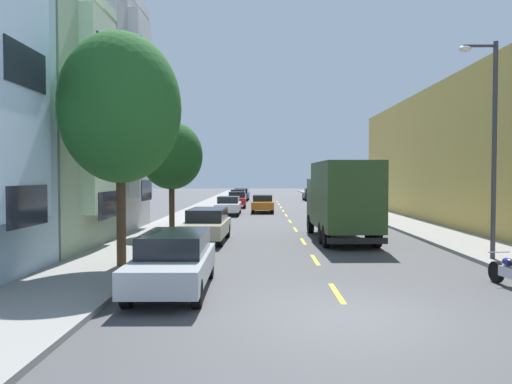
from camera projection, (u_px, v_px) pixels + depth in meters
ground_plane at (284, 212)px, 40.54m from camera, size 160.00×160.00×0.00m
sidewalk_left at (195, 213)px, 38.60m from camera, size 3.20×120.00×0.14m
sidewalk_right at (376, 214)px, 38.47m from camera, size 3.20×120.00×0.14m
lane_centerline_dashes at (288, 218)px, 35.04m from camera, size 0.14×47.20×0.01m
townhouse_third_dove_grey at (40, 116)px, 26.45m from camera, size 11.23×6.55×12.88m
street_tree_nearest at (120, 108)px, 15.49m from camera, size 3.84×3.84×7.41m
street_tree_second at (172, 156)px, 24.42m from camera, size 3.09×3.09×5.58m
street_lamp at (490, 135)px, 16.86m from camera, size 1.35×0.28×7.47m
delivery_box_truck at (342, 197)px, 22.72m from camera, size 2.57×7.44×3.64m
parked_hatchback_black at (311, 194)px, 60.34m from camera, size 1.77×4.01×1.50m
parked_wagon_silver at (174, 260)px, 12.84m from camera, size 1.90×4.73×1.50m
parked_hatchback_charcoal at (238, 196)px, 54.56m from camera, size 1.83×4.04×1.50m
parked_wagon_teal at (355, 209)px, 32.65m from camera, size 1.84×4.71×1.50m
parked_wagon_champagne at (207, 224)px, 22.46m from camera, size 1.96×4.75×1.50m
parked_sedan_white at (228, 205)px, 37.94m from camera, size 1.84×4.52×1.43m
parked_wagon_navy at (241, 194)px, 60.18m from camera, size 1.95×4.75×1.50m
parked_hatchback_red at (237, 200)px, 46.95m from camera, size 1.83×4.04×1.50m
moving_orange_sedan at (263, 203)px, 40.80m from camera, size 1.80×4.50×1.43m
parked_motorcycle at (512, 273)px, 13.07m from camera, size 0.62×2.05×0.90m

